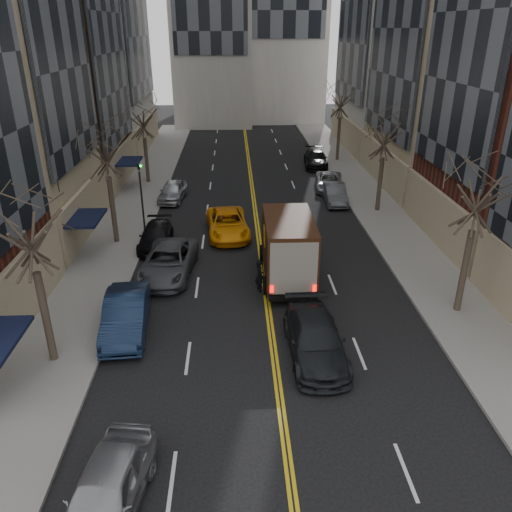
{
  "coord_description": "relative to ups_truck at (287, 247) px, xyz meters",
  "views": [
    {
      "loc": [
        -1.5,
        -8.68,
        12.17
      ],
      "look_at": [
        -0.52,
        12.94,
        2.2
      ],
      "focal_mm": 35.0,
      "sensor_mm": 36.0,
      "label": 1
    }
  ],
  "objects": [
    {
      "name": "sidewalk_left",
      "position": [
        -10.2,
        12.12,
        -1.7
      ],
      "size": [
        4.0,
        66.0,
        0.15
      ],
      "primitive_type": "cube",
      "color": "slate",
      "rests_on": "ground"
    },
    {
      "name": "sidewalk_right",
      "position": [
        7.8,
        12.12,
        -1.7
      ],
      "size": [
        4.0,
        66.0,
        0.15
      ],
      "primitive_type": "cube",
      "color": "slate",
      "rests_on": "ground"
    },
    {
      "name": "tree_lf_near",
      "position": [
        -10.0,
        -6.88,
        4.46
      ],
      "size": [
        3.2,
        3.2,
        8.41
      ],
      "color": "#382D23",
      "rests_on": "sidewalk_left"
    },
    {
      "name": "tree_lf_mid",
      "position": [
        -10.0,
        5.12,
        4.82
      ],
      "size": [
        3.2,
        3.2,
        8.91
      ],
      "color": "#382D23",
      "rests_on": "sidewalk_left"
    },
    {
      "name": "tree_lf_far",
      "position": [
        -10.0,
        18.12,
        4.25
      ],
      "size": [
        3.2,
        3.2,
        8.12
      ],
      "color": "#382D23",
      "rests_on": "sidewalk_left"
    },
    {
      "name": "tree_rt_near",
      "position": [
        7.6,
        -3.88,
        4.68
      ],
      "size": [
        3.2,
        3.2,
        8.71
      ],
      "color": "#382D23",
      "rests_on": "sidewalk_right"
    },
    {
      "name": "tree_rt_mid",
      "position": [
        7.6,
        10.12,
        4.39
      ],
      "size": [
        3.2,
        3.2,
        8.32
      ],
      "color": "#382D23",
      "rests_on": "sidewalk_right"
    },
    {
      "name": "tree_rt_far",
      "position": [
        7.6,
        25.12,
        4.96
      ],
      "size": [
        3.2,
        3.2,
        9.11
      ],
      "color": "#382D23",
      "rests_on": "sidewalk_right"
    },
    {
      "name": "traffic_signal",
      "position": [
        -8.59,
        7.11,
        1.04
      ],
      "size": [
        0.29,
        0.26,
        4.7
      ],
      "color": "black",
      "rests_on": "sidewalk_left"
    },
    {
      "name": "ups_truck",
      "position": [
        0.0,
        0.0,
        0.0
      ],
      "size": [
        2.7,
        6.47,
        3.53
      ],
      "rotation": [
        0.0,
        0.0,
        -0.01
      ],
      "color": "black",
      "rests_on": "ground"
    },
    {
      "name": "observer_sedan",
      "position": [
        0.43,
        -6.93,
        -1.01
      ],
      "size": [
        2.3,
        5.35,
        1.54
      ],
      "rotation": [
        0.0,
        0.0,
        0.03
      ],
      "color": "black",
      "rests_on": "ground"
    },
    {
      "name": "taxi",
      "position": [
        -3.16,
        6.21,
        -1.02
      ],
      "size": [
        2.99,
        5.63,
        1.51
      ],
      "primitive_type": "imported",
      "rotation": [
        0.0,
        0.0,
        0.09
      ],
      "color": "orange",
      "rests_on": "ground"
    },
    {
      "name": "pedestrian",
      "position": [
        -1.52,
        -1.34,
        -0.92
      ],
      "size": [
        0.59,
        0.72,
        1.71
      ],
      "primitive_type": "imported",
      "rotation": [
        0.0,
        0.0,
        1.9
      ],
      "color": "black",
      "rests_on": "ground"
    },
    {
      "name": "parked_lf_a",
      "position": [
        -6.3,
        -13.88,
        -0.99
      ],
      "size": [
        2.46,
        4.8,
        1.56
      ],
      "primitive_type": "imported",
      "rotation": [
        0.0,
        0.0,
        -0.14
      ],
      "color": "#97989E",
      "rests_on": "ground"
    },
    {
      "name": "parked_lf_b",
      "position": [
        -7.5,
        -4.77,
        -0.95
      ],
      "size": [
        2.13,
        5.12,
        1.65
      ],
      "primitive_type": "imported",
      "rotation": [
        0.0,
        0.0,
        0.08
      ],
      "color": "#12203A",
      "rests_on": "ground"
    },
    {
      "name": "parked_lf_c",
      "position": [
        -6.3,
        0.64,
        -1.0
      ],
      "size": [
        3.07,
        5.78,
        1.55
      ],
      "primitive_type": "imported",
      "rotation": [
        0.0,
        0.0,
        -0.09
      ],
      "color": "#45484C",
      "rests_on": "ground"
    },
    {
      "name": "parked_lf_d",
      "position": [
        -7.5,
        4.54,
        -1.13
      ],
      "size": [
        1.83,
        4.47,
        1.29
      ],
      "primitive_type": "imported",
      "rotation": [
        0.0,
        0.0,
        -0.0
      ],
      "color": "black",
      "rests_on": "ground"
    },
    {
      "name": "parked_lf_e",
      "position": [
        -7.42,
        13.42,
        -1.05
      ],
      "size": [
        2.21,
        4.44,
        1.45
      ],
      "primitive_type": "imported",
      "rotation": [
        0.0,
        0.0,
        -0.12
      ],
      "color": "#ADAFB5",
      "rests_on": "ground"
    },
    {
      "name": "parked_rt_a",
      "position": [
        4.9,
        12.24,
        -1.08
      ],
      "size": [
        1.67,
        4.31,
        1.4
      ],
      "primitive_type": "imported",
      "rotation": [
        0.0,
        0.0,
        -0.04
      ],
      "color": "#46484D",
      "rests_on": "ground"
    },
    {
      "name": "parked_rt_b",
      "position": [
        5.09,
        15.69,
        -1.12
      ],
      "size": [
        2.8,
        4.96,
        1.31
      ],
      "primitive_type": "imported",
      "rotation": [
        0.0,
        0.0,
        -0.14
      ],
      "color": "#B5B9BE",
      "rests_on": "ground"
    },
    {
      "name": "parked_rt_c",
      "position": [
        5.1,
        23.01,
        -1.03
      ],
      "size": [
        2.55,
        5.32,
        1.5
      ],
      "primitive_type": "imported",
      "rotation": [
        0.0,
        0.0,
        -0.09
      ],
      "color": "black",
      "rests_on": "ground"
    }
  ]
}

